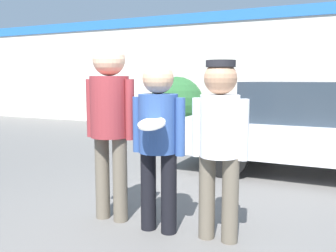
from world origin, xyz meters
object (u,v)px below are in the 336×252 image
parked_car_near (332,127)px  shrub (177,104)px  person_middle_with_frisbee (158,133)px  person_left (110,114)px  person_right (219,135)px

parked_car_near → shrub: bearing=140.4°
person_middle_with_frisbee → person_left: bearing=173.9°
person_right → person_left: bearing=179.7°
person_right → parked_car_near: (0.83, 3.05, -0.25)m
person_left → shrub: person_left is taller
person_right → parked_car_near: bearing=74.8°
person_left → person_right: size_ratio=1.12×
person_right → parked_car_near: size_ratio=0.35×
person_middle_with_frisbee → person_right: 0.59m
person_middle_with_frisbee → shrub: (-2.75, 6.55, -0.20)m
person_right → shrub: (-3.33, 6.49, -0.21)m
person_middle_with_frisbee → parked_car_near: 3.42m
person_middle_with_frisbee → shrub: 7.10m
person_right → shrub: size_ratio=1.06×
person_middle_with_frisbee → shrub: person_middle_with_frisbee is taller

